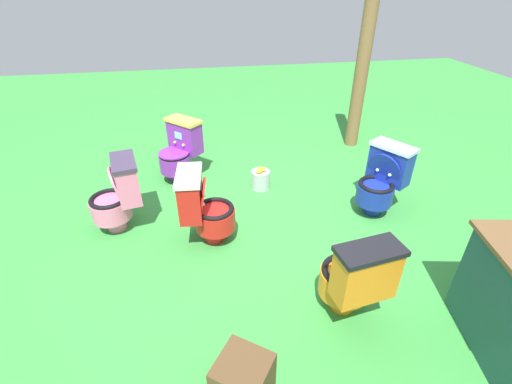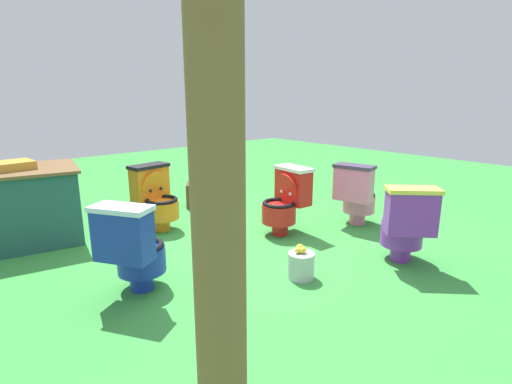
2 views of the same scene
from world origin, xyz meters
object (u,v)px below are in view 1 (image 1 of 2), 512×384
(toilet_purple, at_px, (180,150))
(toilet_blue, at_px, (382,180))
(small_crate, at_px, (243,380))
(toilet_orange, at_px, (354,278))
(wooden_post, at_px, (362,66))
(toilet_pink, at_px, (118,195))
(toilet_red, at_px, (204,207))
(lemon_bucket, at_px, (261,179))

(toilet_purple, bearing_deg, toilet_blue, -162.36)
(toilet_purple, bearing_deg, small_crate, 142.64)
(toilet_orange, distance_m, toilet_purple, 2.61)
(toilet_purple, bearing_deg, wooden_post, -121.05)
(toilet_orange, xyz_separation_m, toilet_pink, (1.78, -1.41, 0.00))
(toilet_orange, bearing_deg, small_crate, -159.75)
(toilet_pink, relative_size, toilet_red, 1.00)
(toilet_blue, relative_size, toilet_purple, 1.00)
(toilet_pink, xyz_separation_m, wooden_post, (-3.03, -1.50, 0.74))
(toilet_blue, relative_size, wooden_post, 0.33)
(toilet_red, distance_m, wooden_post, 3.00)
(toilet_pink, distance_m, wooden_post, 3.47)
(toilet_red, bearing_deg, toilet_orange, 47.83)
(toilet_orange, distance_m, wooden_post, 3.25)
(toilet_orange, relative_size, small_crate, 2.28)
(toilet_purple, bearing_deg, toilet_red, 145.47)
(toilet_red, bearing_deg, toilet_pink, -109.08)
(toilet_blue, distance_m, wooden_post, 1.87)
(wooden_post, bearing_deg, toilet_purple, 13.56)
(toilet_blue, xyz_separation_m, toilet_red, (1.82, 0.19, 0.00))
(toilet_orange, relative_size, lemon_bucket, 2.63)
(toilet_pink, bearing_deg, lemon_bucket, -83.45)
(small_crate, bearing_deg, toilet_pink, -63.67)
(toilet_pink, distance_m, toilet_blue, 2.62)
(toilet_purple, relative_size, small_crate, 2.28)
(wooden_post, bearing_deg, toilet_orange, 66.61)
(toilet_orange, distance_m, small_crate, 0.99)
(wooden_post, distance_m, small_crate, 4.09)
(toilet_red, height_order, toilet_purple, same)
(toilet_orange, relative_size, toilet_blue, 1.00)
(toilet_blue, distance_m, lemon_bucket, 1.34)
(toilet_purple, bearing_deg, toilet_pink, 103.11)
(toilet_purple, relative_size, lemon_bucket, 2.63)
(toilet_purple, height_order, wooden_post, wooden_post)
(toilet_red, bearing_deg, small_crate, 9.76)
(toilet_red, distance_m, toilet_purple, 1.28)
(toilet_pink, bearing_deg, small_crate, -165.63)
(toilet_blue, distance_m, toilet_purple, 2.31)
(toilet_orange, relative_size, wooden_post, 0.33)
(toilet_orange, height_order, wooden_post, wooden_post)
(small_crate, bearing_deg, toilet_red, -85.12)
(toilet_red, xyz_separation_m, wooden_post, (-2.24, -1.85, 0.74))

